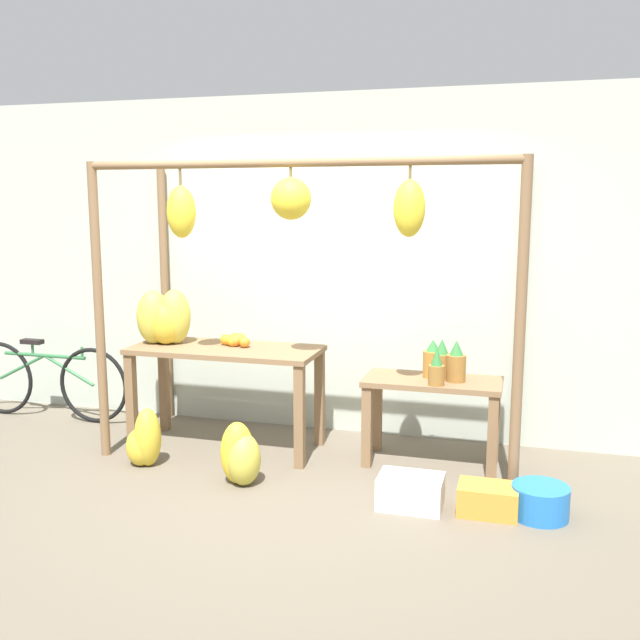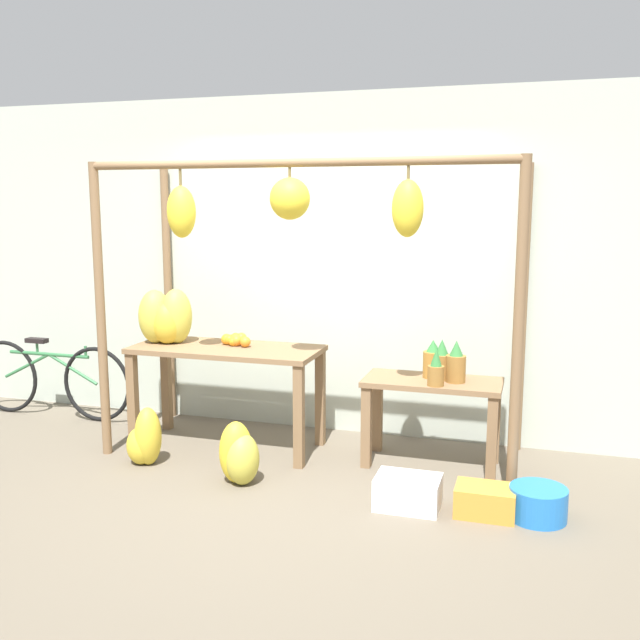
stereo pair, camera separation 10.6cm
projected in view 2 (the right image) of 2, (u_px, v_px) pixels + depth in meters
ground_plane at (276, 492)px, 4.79m from camera, size 20.00×20.00×0.00m
shop_wall_back at (335, 266)px, 5.93m from camera, size 8.00×0.08×2.80m
stall_awning at (300, 249)px, 5.05m from camera, size 3.11×1.19×2.22m
display_table_main at (227, 364)px, 5.58m from camera, size 1.48×0.63×0.81m
display_table_side at (432, 399)px, 5.22m from camera, size 1.00×0.48×0.65m
banana_pile_on_table at (166, 319)px, 5.70m from camera, size 0.51×0.45×0.44m
orange_pile at (236, 340)px, 5.61m from camera, size 0.27×0.20×0.09m
pineapple_cluster at (441, 364)px, 5.16m from camera, size 0.32×0.36×0.30m
banana_pile_ground_left at (145, 440)px, 5.28m from camera, size 0.31×0.26×0.44m
banana_pile_ground_right at (239, 456)px, 4.92m from camera, size 0.33×0.30×0.44m
fruit_crate_white at (408, 492)px, 4.54m from camera, size 0.41×0.29×0.21m
blue_bucket at (538, 503)px, 4.38m from camera, size 0.35×0.35×0.20m
parked_bicycle at (50, 378)px, 6.44m from camera, size 1.65×0.08×0.72m
fruit_crate_purple at (485, 501)px, 4.43m from camera, size 0.37×0.26×0.18m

